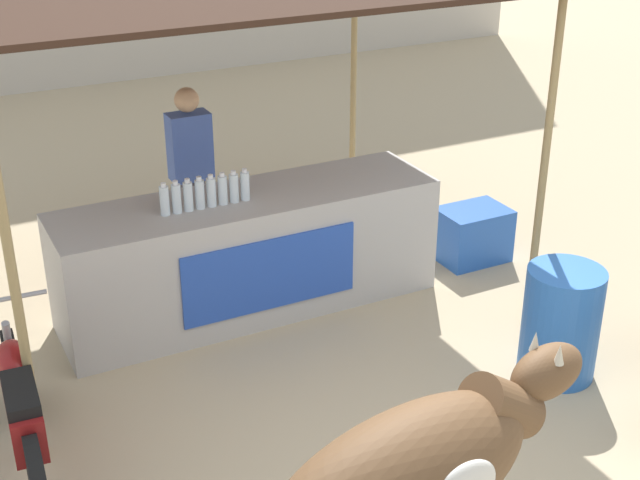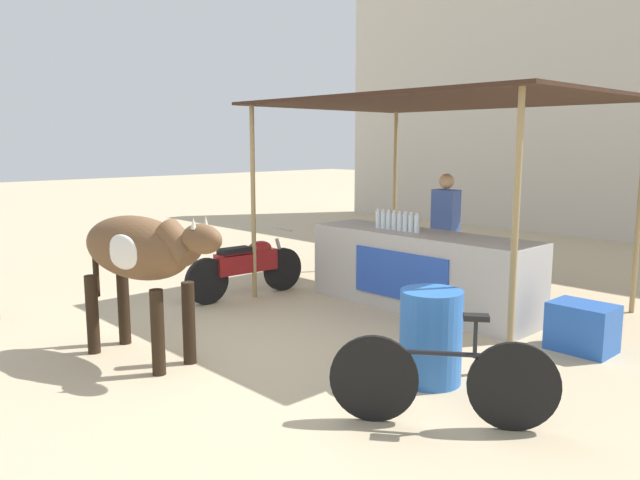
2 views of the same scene
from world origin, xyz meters
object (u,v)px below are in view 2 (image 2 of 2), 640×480
bicycle_leaning (443,380)px  water_barrel (431,336)px  cow (140,253)px  vendor_behind_counter (445,234)px  stall_counter (420,271)px  cooler_box (582,327)px  motorcycle_parked (248,265)px

bicycle_leaning → water_barrel: bearing=133.0°
water_barrel → cow: (-2.21, -1.53, 0.63)m
vendor_behind_counter → cow: 4.18m
stall_counter → cooler_box: bearing=-2.7°
stall_counter → vendor_behind_counter: size_ratio=1.82×
vendor_behind_counter → motorcycle_parked: bearing=-132.5°
stall_counter → cooler_box: (2.09, -0.10, -0.24)m
motorcycle_parked → bicycle_leaning: motorcycle_parked is taller
cow → bicycle_leaning: cow is taller
vendor_behind_counter → cooler_box: size_ratio=2.75×
cow → water_barrel: bearing=34.7°
motorcycle_parked → water_barrel: bearing=-10.8°
cooler_box → water_barrel: (-0.54, -1.76, 0.17)m
stall_counter → cow: bearing=-101.1°
vendor_behind_counter → water_barrel: size_ratio=2.03×
water_barrel → motorcycle_parked: 3.58m
cooler_box → stall_counter: bearing=177.3°
stall_counter → motorcycle_parked: 2.30m
stall_counter → water_barrel: (1.55, -1.86, -0.07)m
vendor_behind_counter → bicycle_leaning: vendor_behind_counter is taller
water_barrel → cow: 2.76m
stall_counter → vendor_behind_counter: 0.86m
stall_counter → cooler_box: stall_counter is taller
stall_counter → vendor_behind_counter: (-0.18, 0.75, 0.37)m
cooler_box → bicycle_leaning: size_ratio=0.45×
cooler_box → motorcycle_parked: 4.21m
cooler_box → bicycle_leaning: bicycle_leaning is taller
cooler_box → bicycle_leaning: 2.39m
cooler_box → water_barrel: 1.85m
stall_counter → cow: 3.50m
cow → motorcycle_parked: 2.63m
vendor_behind_counter → water_barrel: bearing=-56.5°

